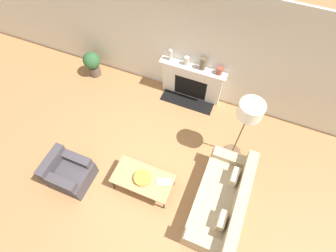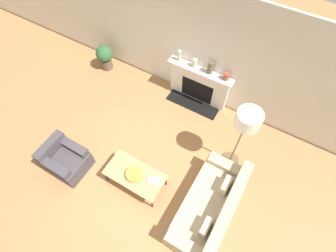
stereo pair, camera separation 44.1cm
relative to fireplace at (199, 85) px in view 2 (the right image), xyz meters
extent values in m
plane|color=#A87547|center=(-0.14, -2.78, -0.49)|extent=(18.00, 18.00, 0.00)
cube|color=silver|center=(-0.14, 0.15, 0.96)|extent=(18.00, 0.06, 2.90)
cube|color=silver|center=(0.00, 0.02, -0.01)|extent=(1.51, 0.20, 0.96)
cube|color=black|center=(0.00, -0.07, -0.14)|extent=(0.83, 0.04, 0.63)
cube|color=black|center=(0.00, -0.26, -0.48)|extent=(1.36, 0.40, 0.02)
cube|color=silver|center=(0.00, -0.01, 0.49)|extent=(1.63, 0.28, 0.05)
cube|color=tan|center=(1.48, -2.54, -0.27)|extent=(0.87, 1.96, 0.44)
cube|color=tan|center=(1.83, -2.54, 0.16)|extent=(0.20, 1.96, 0.43)
cube|color=tan|center=(1.48, -1.67, 0.02)|extent=(0.80, 0.22, 0.15)
cube|color=tan|center=(1.48, -3.41, 0.02)|extent=(0.80, 0.22, 0.15)
cube|color=beige|center=(1.61, -2.10, 0.08)|extent=(0.12, 0.32, 0.28)
cube|color=beige|center=(1.61, -2.98, 0.08)|extent=(0.12, 0.32, 0.28)
cube|color=#423D42|center=(-1.54, -3.18, -0.28)|extent=(0.83, 0.73, 0.42)
cube|color=#423D42|center=(-1.87, -3.18, 0.08)|extent=(0.18, 0.73, 0.31)
cube|color=#423D42|center=(-1.54, -3.46, 0.00)|extent=(0.74, 0.18, 0.16)
cube|color=#423D42|center=(-1.54, -2.90, 0.00)|extent=(0.74, 0.18, 0.16)
cube|color=tan|center=(-0.06, -2.75, -0.08)|extent=(1.22, 0.63, 0.03)
cylinder|color=black|center=(-0.63, -3.02, -0.29)|extent=(0.03, 0.03, 0.40)
cylinder|color=black|center=(0.51, -3.02, -0.29)|extent=(0.03, 0.03, 0.40)
cylinder|color=black|center=(-0.63, -2.47, -0.29)|extent=(0.03, 0.03, 0.40)
cylinder|color=black|center=(0.51, -2.47, -0.29)|extent=(0.03, 0.03, 0.40)
cylinder|color=gold|center=(-0.06, -2.76, -0.05)|extent=(0.12, 0.12, 0.02)
cylinder|color=gold|center=(-0.06, -2.76, -0.01)|extent=(0.33, 0.33, 0.06)
cube|color=#B2A893|center=(0.36, -2.66, -0.05)|extent=(0.33, 0.26, 0.02)
cylinder|color=brown|center=(1.47, -1.25, -0.48)|extent=(0.39, 0.39, 0.03)
cylinder|color=brown|center=(1.47, -1.25, 0.29)|extent=(0.03, 0.03, 1.51)
cylinder|color=silver|center=(1.47, -1.25, 1.16)|extent=(0.47, 0.47, 0.30)
cylinder|color=beige|center=(-0.58, 0.02, 0.66)|extent=(0.09, 0.09, 0.29)
cylinder|color=beige|center=(-0.18, 0.02, 0.63)|extent=(0.12, 0.12, 0.22)
cylinder|color=brown|center=(0.21, 0.02, 0.68)|extent=(0.13, 0.13, 0.31)
cylinder|color=brown|center=(0.61, 0.02, 0.61)|extent=(0.14, 0.14, 0.18)
cylinder|color=brown|center=(-2.71, -0.30, -0.34)|extent=(0.31, 0.31, 0.31)
sphere|color=#2D5B33|center=(-2.71, -0.30, 0.02)|extent=(0.45, 0.45, 0.45)
camera|label=1|loc=(1.15, -4.36, 4.90)|focal=28.00mm
camera|label=2|loc=(1.55, -4.17, 4.90)|focal=28.00mm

